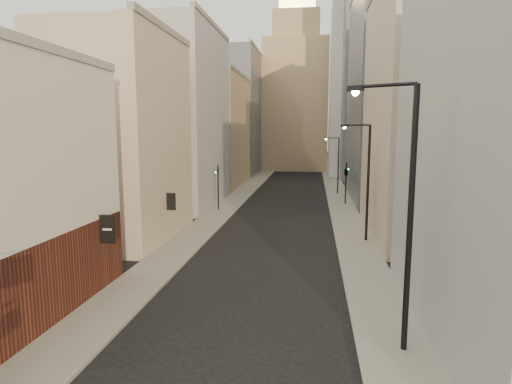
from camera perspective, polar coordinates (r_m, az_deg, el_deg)
name	(u,v)px	position (r m, az deg, el deg)	size (l,w,h in m)	color
sidewalk_left	(246,190)	(62.64, -1.29, 0.30)	(3.00, 140.00, 0.15)	gray
sidewalk_right	(336,191)	(61.97, 10.67, 0.07)	(3.00, 140.00, 0.15)	gray
left_bldg_beige	(120,139)	(35.69, -17.62, 6.77)	(8.00, 12.00, 16.00)	#BFAB94
left_bldg_grey	(181,119)	(50.64, -9.91, 9.58)	(8.00, 16.00, 20.00)	#A3A2A8
left_bldg_tan	(217,132)	(68.01, -5.27, 8.01)	(8.00, 18.00, 17.00)	tan
left_bldg_wingrid	(239,114)	(87.68, -2.34, 10.34)	(8.00, 20.00, 24.00)	gray
right_bldg_beige	(425,114)	(37.38, 21.65, 9.70)	(8.00, 16.00, 20.00)	#BFAB94
right_bldg_wingrid	(386,96)	(57.15, 16.92, 12.19)	(8.00, 20.00, 26.00)	gray
highrise	(397,37)	(87.27, 18.33, 19.00)	(21.00, 23.00, 51.20)	gray
clock_tower	(296,90)	(98.79, 5.36, 13.34)	(14.00, 14.00, 44.90)	tan
white_tower	(352,77)	(85.16, 12.63, 14.68)	(8.00, 8.00, 41.50)	silver
streetlamp_near	(404,203)	(17.03, 19.09, -1.40)	(2.54, 1.32, 10.38)	black
streetlamp_mid	(365,176)	(33.95, 14.36, 2.13)	(2.23, 1.15, 9.13)	black
streetlamp_far	(337,162)	(59.09, 10.73, 3.93)	(2.03, 0.22, 7.75)	black
traffic_light_left	(218,178)	(46.22, -5.09, 1.92)	(0.59, 0.52, 5.00)	black
traffic_light_right	(346,171)	(50.98, 11.93, 2.70)	(0.87, 0.87, 5.00)	black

